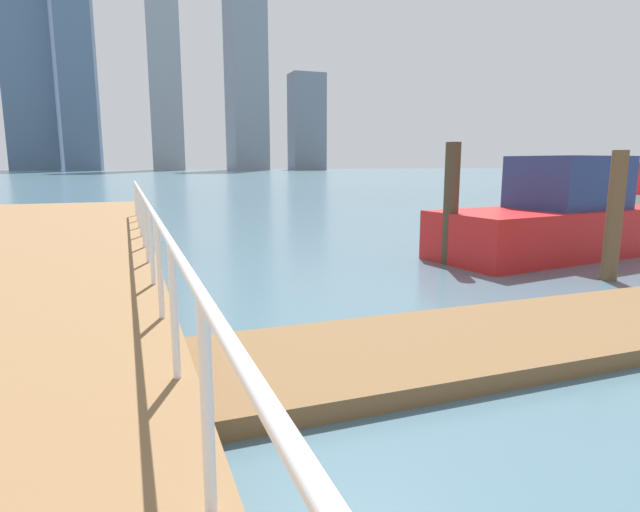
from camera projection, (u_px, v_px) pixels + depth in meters
name	position (u px, v px, depth m)	size (l,w,h in m)	color
ground_plane	(263.00, 238.00, 14.22)	(300.00, 300.00, 0.00)	#476675
boardwalk_railing	(184.00, 297.00, 3.10)	(0.06, 28.57, 1.08)	white
dock_piling_2	(568.00, 208.00, 11.85)	(0.24, 0.24, 2.01)	brown
dock_piling_3	(451.00, 204.00, 10.42)	(0.30, 0.30, 2.43)	#473826
dock_piling_4	(614.00, 217.00, 8.96)	(0.27, 0.27, 2.24)	brown
moored_boat_1	(555.00, 219.00, 11.51)	(5.78, 2.88, 2.17)	red
moored_boat_2	(626.00, 202.00, 17.06)	(4.30, 2.09, 2.06)	beige
skyline_tower_0	(24.00, 1.00, 132.30)	(12.29, 9.72, 84.66)	slate
skyline_tower_1	(76.00, 52.00, 131.09)	(8.50, 6.60, 58.92)	slate
skyline_tower_2	(162.00, 17.00, 137.48)	(8.31, 9.38, 79.86)	#8C939E
skyline_tower_3	(245.00, 30.00, 142.57)	(9.69, 10.08, 75.36)	gray
skyline_tower_4	(307.00, 122.00, 150.98)	(9.61, 7.17, 27.09)	slate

